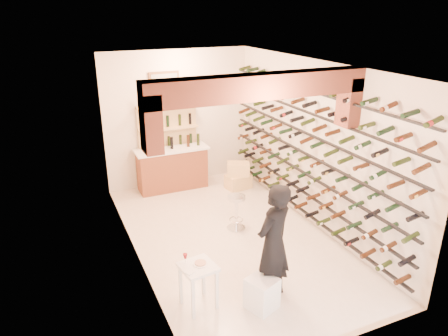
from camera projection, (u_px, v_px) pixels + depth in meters
name	position (u px, v px, depth m)	size (l,w,h in m)	color
ground	(230.00, 237.00, 7.95)	(6.00, 6.00, 0.00)	silver
room_shell	(238.00, 126.00, 6.91)	(3.52, 6.02, 3.21)	beige
wine_rack	(304.00, 149.00, 7.96)	(0.32, 5.70, 2.56)	black
back_counter	(172.00, 167.00, 9.90)	(1.70, 0.62, 1.29)	brown
back_shelving	(168.00, 139.00, 9.87)	(1.40, 0.31, 2.73)	tan
tasting_table	(198.00, 273.00, 5.93)	(0.54, 0.54, 0.83)	white
white_stool	(262.00, 293.00, 6.01)	(0.39, 0.39, 0.49)	white
person	(273.00, 243.00, 6.00)	(0.67, 0.44, 1.84)	black
chrome_barstool	(236.00, 210.00, 8.10)	(0.36, 0.36, 0.70)	silver
crate_lower	(238.00, 181.00, 10.03)	(0.56, 0.39, 0.34)	#E8C07F
crate_upper	(238.00, 169.00, 9.91)	(0.52, 0.36, 0.30)	#E8C07F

